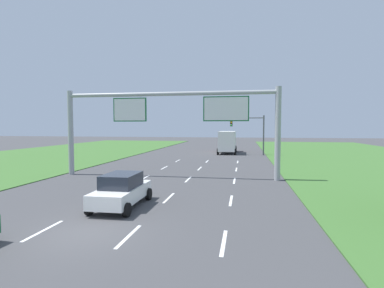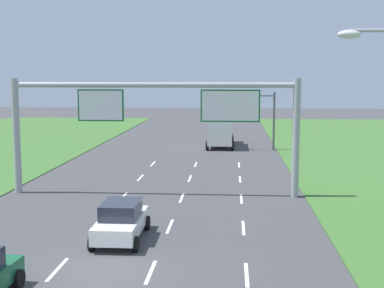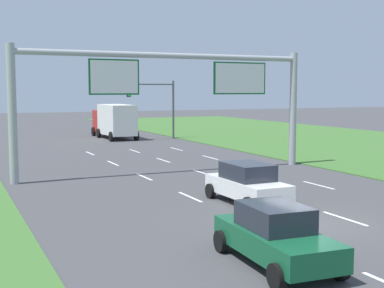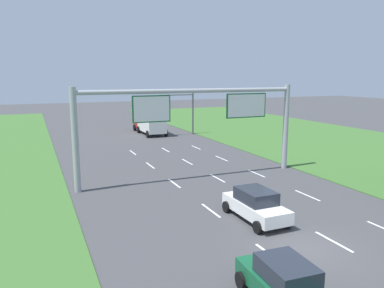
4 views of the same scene
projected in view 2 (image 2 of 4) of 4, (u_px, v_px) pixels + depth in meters
name	position (u px, v px, depth m)	size (l,w,h in m)	color
ground_plane	(104.00, 271.00, 19.70)	(200.00, 200.00, 0.00)	#424244
lane_dashes_inner_left	(80.00, 244.00, 22.79)	(0.14, 44.40, 0.01)	white
lane_dashes_inner_right	(162.00, 246.00, 22.53)	(0.14, 44.40, 0.01)	white
lane_dashes_slip	(245.00, 248.00, 22.27)	(0.14, 44.40, 0.01)	white
car_near_red	(121.00, 221.00, 23.36)	(2.05, 4.31, 1.68)	white
box_truck	(220.00, 129.00, 54.18)	(2.72, 7.81, 3.31)	#B21E19
sign_gantry	(158.00, 114.00, 31.61)	(17.24, 0.44, 7.00)	#9EA0A5
traffic_light_mast	(254.00, 110.00, 51.08)	(4.76, 0.49, 5.60)	#47494F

